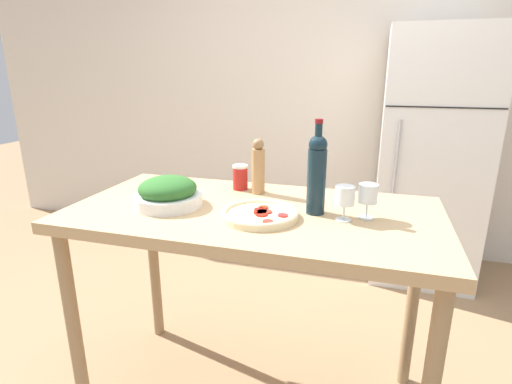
# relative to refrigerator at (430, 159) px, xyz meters

# --- Properties ---
(wall_back) EXTENTS (6.40, 0.06, 2.60)m
(wall_back) POSITION_rel_refrigerator_xyz_m (-0.84, 0.37, 0.42)
(wall_back) COLOR silver
(wall_back) RESTS_ON ground_plane
(refrigerator) EXTENTS (0.69, 0.67, 1.76)m
(refrigerator) POSITION_rel_refrigerator_xyz_m (0.00, 0.00, 0.00)
(refrigerator) COLOR white
(refrigerator) RESTS_ON ground_plane
(prep_counter) EXTENTS (1.48, 0.75, 0.95)m
(prep_counter) POSITION_rel_refrigerator_xyz_m (-0.84, -1.55, -0.04)
(prep_counter) COLOR tan
(prep_counter) RESTS_ON ground_plane
(wine_bottle) EXTENTS (0.07, 0.07, 0.36)m
(wine_bottle) POSITION_rel_refrigerator_xyz_m (-0.59, -1.53, 0.23)
(wine_bottle) COLOR #142833
(wine_bottle) RESTS_ON prep_counter
(wine_glass_near) EXTENTS (0.07, 0.07, 0.13)m
(wine_glass_near) POSITION_rel_refrigerator_xyz_m (-0.48, -1.58, 0.16)
(wine_glass_near) COLOR silver
(wine_glass_near) RESTS_ON prep_counter
(wine_glass_far) EXTENTS (0.07, 0.07, 0.13)m
(wine_glass_far) POSITION_rel_refrigerator_xyz_m (-0.40, -1.53, 0.16)
(wine_glass_far) COLOR silver
(wine_glass_far) RESTS_ON prep_counter
(pepper_mill) EXTENTS (0.06, 0.06, 0.25)m
(pepper_mill) POSITION_rel_refrigerator_xyz_m (-0.88, -1.34, 0.19)
(pepper_mill) COLOR #AD7F51
(pepper_mill) RESTS_ON prep_counter
(salad_bowl) EXTENTS (0.28, 0.28, 0.12)m
(salad_bowl) POSITION_rel_refrigerator_xyz_m (-1.18, -1.61, 0.12)
(salad_bowl) COLOR white
(salad_bowl) RESTS_ON prep_counter
(homemade_pizza) EXTENTS (0.29, 0.29, 0.03)m
(homemade_pizza) POSITION_rel_refrigerator_xyz_m (-0.78, -1.64, 0.08)
(homemade_pizza) COLOR beige
(homemade_pizza) RESTS_ON prep_counter
(salt_canister) EXTENTS (0.07, 0.07, 0.12)m
(salt_canister) POSITION_rel_refrigerator_xyz_m (-0.98, -1.30, 0.13)
(salt_canister) COLOR #B2231E
(salt_canister) RESTS_ON prep_counter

